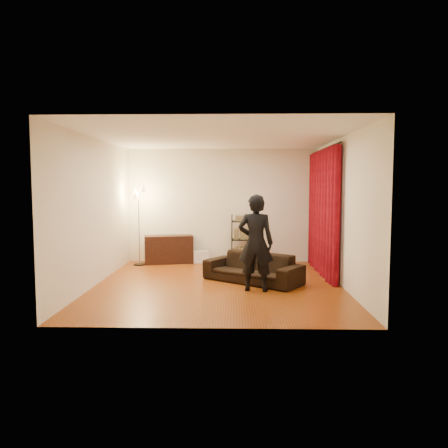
{
  "coord_description": "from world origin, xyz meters",
  "views": [
    {
      "loc": [
        0.32,
        -7.95,
        1.82
      ],
      "look_at": [
        0.1,
        0.3,
        1.1
      ],
      "focal_mm": 35.0,
      "sensor_mm": 36.0,
      "label": 1
    }
  ],
  "objects_px": {
    "storage_boxes": "(201,257)",
    "floor_lamp": "(139,226)",
    "sofa": "(253,268)",
    "media_cabinet": "(169,249)",
    "wire_shelf": "(243,239)",
    "person": "(256,243)"
  },
  "relations": [
    {
      "from": "person",
      "to": "media_cabinet",
      "type": "height_order",
      "value": "person"
    },
    {
      "from": "person",
      "to": "storage_boxes",
      "type": "distance_m",
      "value": 3.09
    },
    {
      "from": "wire_shelf",
      "to": "sofa",
      "type": "bearing_deg",
      "value": -78.08
    },
    {
      "from": "media_cabinet",
      "to": "wire_shelf",
      "type": "height_order",
      "value": "wire_shelf"
    },
    {
      "from": "sofa",
      "to": "storage_boxes",
      "type": "xyz_separation_m",
      "value": [
        -1.15,
        2.08,
        -0.13
      ]
    },
    {
      "from": "person",
      "to": "media_cabinet",
      "type": "xyz_separation_m",
      "value": [
        -1.92,
        2.69,
        -0.51
      ]
    },
    {
      "from": "person",
      "to": "wire_shelf",
      "type": "xyz_separation_m",
      "value": [
        -0.17,
        2.58,
        -0.26
      ]
    },
    {
      "from": "sofa",
      "to": "floor_lamp",
      "type": "distance_m",
      "value": 3.14
    },
    {
      "from": "media_cabinet",
      "to": "floor_lamp",
      "type": "relative_size",
      "value": 0.63
    },
    {
      "from": "media_cabinet",
      "to": "storage_boxes",
      "type": "height_order",
      "value": "media_cabinet"
    },
    {
      "from": "media_cabinet",
      "to": "wire_shelf",
      "type": "xyz_separation_m",
      "value": [
        1.76,
        -0.1,
        0.25
      ]
    },
    {
      "from": "storage_boxes",
      "to": "floor_lamp",
      "type": "relative_size",
      "value": 0.2
    },
    {
      "from": "storage_boxes",
      "to": "floor_lamp",
      "type": "height_order",
      "value": "floor_lamp"
    },
    {
      "from": "media_cabinet",
      "to": "floor_lamp",
      "type": "height_order",
      "value": "floor_lamp"
    },
    {
      "from": "storage_boxes",
      "to": "floor_lamp",
      "type": "distance_m",
      "value": 1.62
    },
    {
      "from": "media_cabinet",
      "to": "sofa",
      "type": "bearing_deg",
      "value": -58.46
    },
    {
      "from": "media_cabinet",
      "to": "storage_boxes",
      "type": "xyz_separation_m",
      "value": [
        0.75,
        0.08,
        -0.18
      ]
    },
    {
      "from": "storage_boxes",
      "to": "floor_lamp",
      "type": "bearing_deg",
      "value": -165.6
    },
    {
      "from": "person",
      "to": "media_cabinet",
      "type": "bearing_deg",
      "value": -45.26
    },
    {
      "from": "sofa",
      "to": "wire_shelf",
      "type": "bearing_deg",
      "value": 129.95
    },
    {
      "from": "sofa",
      "to": "media_cabinet",
      "type": "distance_m",
      "value": 2.76
    },
    {
      "from": "wire_shelf",
      "to": "floor_lamp",
      "type": "bearing_deg",
      "value": -168.48
    }
  ]
}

